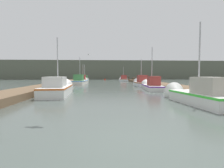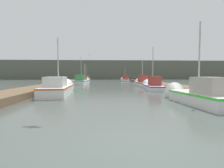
{
  "view_description": "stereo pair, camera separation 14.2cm",
  "coord_description": "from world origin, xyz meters",
  "px_view_note": "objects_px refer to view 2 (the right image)",
  "views": [
    {
      "loc": [
        -0.96,
        -3.74,
        1.57
      ],
      "look_at": [
        -0.21,
        8.01,
        0.92
      ],
      "focal_mm": 28.0,
      "sensor_mm": 36.0,
      "label": 1
    },
    {
      "loc": [
        -0.82,
        -3.75,
        1.57
      ],
      "look_at": [
        -0.21,
        8.01,
        0.92
      ],
      "focal_mm": 28.0,
      "sensor_mm": 36.0,
      "label": 2
    }
  ],
  "objects_px": {
    "fishing_boat_0": "(196,95)",
    "mooring_piling_2": "(130,78)",
    "fishing_boat_6": "(86,80)",
    "fishing_boat_7": "(125,79)",
    "channel_buoy": "(107,80)",
    "fishing_boat_4": "(82,81)",
    "fishing_boat_3": "(142,83)",
    "fishing_boat_5": "(85,80)",
    "mooring_piling_3": "(134,79)",
    "mooring_piling_1": "(136,80)",
    "fishing_boat_1": "(60,88)",
    "seagull_lead": "(90,55)",
    "fishing_boat_2": "(152,85)"
  },
  "relations": [
    {
      "from": "mooring_piling_2",
      "to": "fishing_boat_6",
      "type": "bearing_deg",
      "value": -157.71
    },
    {
      "from": "fishing_boat_0",
      "to": "seagull_lead",
      "type": "distance_m",
      "value": 17.4
    },
    {
      "from": "fishing_boat_5",
      "to": "mooring_piling_2",
      "type": "height_order",
      "value": "fishing_boat_5"
    },
    {
      "from": "fishing_boat_6",
      "to": "mooring_piling_3",
      "type": "height_order",
      "value": "fishing_boat_6"
    },
    {
      "from": "fishing_boat_1",
      "to": "seagull_lead",
      "type": "bearing_deg",
      "value": 77.89
    },
    {
      "from": "fishing_boat_5",
      "to": "mooring_piling_2",
      "type": "xyz_separation_m",
      "value": [
        9.91,
        8.9,
        0.16
      ]
    },
    {
      "from": "mooring_piling_1",
      "to": "mooring_piling_2",
      "type": "distance_m",
      "value": 7.36
    },
    {
      "from": "mooring_piling_1",
      "to": "mooring_piling_2",
      "type": "xyz_separation_m",
      "value": [
        0.0,
        7.36,
        0.07
      ]
    },
    {
      "from": "fishing_boat_1",
      "to": "channel_buoy",
      "type": "height_order",
      "value": "fishing_boat_1"
    },
    {
      "from": "fishing_boat_3",
      "to": "fishing_boat_5",
      "type": "height_order",
      "value": "fishing_boat_3"
    },
    {
      "from": "fishing_boat_4",
      "to": "mooring_piling_1",
      "type": "bearing_deg",
      "value": 35.62
    },
    {
      "from": "fishing_boat_0",
      "to": "fishing_boat_4",
      "type": "xyz_separation_m",
      "value": [
        -8.44,
        19.27,
        -0.01
      ]
    },
    {
      "from": "fishing_boat_0",
      "to": "mooring_piling_1",
      "type": "relative_size",
      "value": 4.74
    },
    {
      "from": "fishing_boat_3",
      "to": "channel_buoy",
      "type": "bearing_deg",
      "value": 102.1
    },
    {
      "from": "fishing_boat_5",
      "to": "mooring_piling_3",
      "type": "xyz_separation_m",
      "value": [
        9.96,
        3.78,
        0.05
      ]
    },
    {
      "from": "fishing_boat_7",
      "to": "mooring_piling_3",
      "type": "relative_size",
      "value": 4.64
    },
    {
      "from": "channel_buoy",
      "to": "mooring_piling_1",
      "type": "bearing_deg",
      "value": -69.37
    },
    {
      "from": "fishing_boat_7",
      "to": "channel_buoy",
      "type": "relative_size",
      "value": 4.77
    },
    {
      "from": "fishing_boat_0",
      "to": "mooring_piling_3",
      "type": "bearing_deg",
      "value": 82.24
    },
    {
      "from": "fishing_boat_3",
      "to": "fishing_boat_4",
      "type": "relative_size",
      "value": 0.82
    },
    {
      "from": "fishing_boat_6",
      "to": "mooring_piling_2",
      "type": "bearing_deg",
      "value": 19.76
    },
    {
      "from": "fishing_boat_4",
      "to": "mooring_piling_1",
      "type": "xyz_separation_m",
      "value": [
        9.91,
        5.77,
        0.09
      ]
    },
    {
      "from": "fishing_boat_0",
      "to": "channel_buoy",
      "type": "bearing_deg",
      "value": 91.21
    },
    {
      "from": "fishing_boat_4",
      "to": "fishing_boat_5",
      "type": "xyz_separation_m",
      "value": [
        -0.01,
        4.24,
        0.0
      ]
    },
    {
      "from": "fishing_boat_6",
      "to": "channel_buoy",
      "type": "xyz_separation_m",
      "value": [
        4.58,
        11.34,
        -0.31
      ]
    },
    {
      "from": "fishing_boat_7",
      "to": "fishing_boat_6",
      "type": "bearing_deg",
      "value": -155.87
    },
    {
      "from": "fishing_boat_3",
      "to": "mooring_piling_3",
      "type": "xyz_separation_m",
      "value": [
        1.22,
        12.84,
        0.04
      ]
    },
    {
      "from": "fishing_boat_6",
      "to": "seagull_lead",
      "type": "height_order",
      "value": "seagull_lead"
    },
    {
      "from": "fishing_boat_4",
      "to": "fishing_boat_6",
      "type": "relative_size",
      "value": 1.1
    },
    {
      "from": "fishing_boat_3",
      "to": "seagull_lead",
      "type": "relative_size",
      "value": 8.63
    },
    {
      "from": "fishing_boat_2",
      "to": "fishing_boat_4",
      "type": "distance_m",
      "value": 13.2
    },
    {
      "from": "fishing_boat_2",
      "to": "mooring_piling_1",
      "type": "height_order",
      "value": "fishing_boat_2"
    },
    {
      "from": "mooring_piling_3",
      "to": "mooring_piling_1",
      "type": "bearing_deg",
      "value": -91.2
    },
    {
      "from": "mooring_piling_2",
      "to": "channel_buoy",
      "type": "height_order",
      "value": "mooring_piling_2"
    },
    {
      "from": "channel_buoy",
      "to": "fishing_boat_0",
      "type": "bearing_deg",
      "value": -84.2
    },
    {
      "from": "fishing_boat_0",
      "to": "fishing_boat_5",
      "type": "bearing_deg",
      "value": 105.18
    },
    {
      "from": "fishing_boat_3",
      "to": "mooring_piling_3",
      "type": "height_order",
      "value": "fishing_boat_3"
    },
    {
      "from": "fishing_boat_2",
      "to": "fishing_boat_3",
      "type": "xyz_separation_m",
      "value": [
        0.09,
        5.15,
        0.07
      ]
    },
    {
      "from": "mooring_piling_2",
      "to": "fishing_boat_1",
      "type": "bearing_deg",
      "value": -109.91
    },
    {
      "from": "fishing_boat_4",
      "to": "seagull_lead",
      "type": "distance_m",
      "value": 5.6
    },
    {
      "from": "fishing_boat_0",
      "to": "mooring_piling_2",
      "type": "height_order",
      "value": "fishing_boat_0"
    },
    {
      "from": "fishing_boat_1",
      "to": "mooring_piling_1",
      "type": "bearing_deg",
      "value": 60.35
    },
    {
      "from": "fishing_boat_2",
      "to": "fishing_boat_3",
      "type": "bearing_deg",
      "value": 94.34
    },
    {
      "from": "seagull_lead",
      "to": "fishing_boat_0",
      "type": "bearing_deg",
      "value": -151.06
    },
    {
      "from": "fishing_boat_7",
      "to": "mooring_piling_1",
      "type": "distance_m",
      "value": 7.03
    },
    {
      "from": "fishing_boat_4",
      "to": "fishing_boat_2",
      "type": "bearing_deg",
      "value": -43.68
    },
    {
      "from": "mooring_piling_2",
      "to": "mooring_piling_3",
      "type": "xyz_separation_m",
      "value": [
        0.05,
        -5.12,
        -0.11
      ]
    },
    {
      "from": "mooring_piling_2",
      "to": "channel_buoy",
      "type": "xyz_separation_m",
      "value": [
        -5.49,
        7.22,
        -0.48
      ]
    },
    {
      "from": "fishing_boat_4",
      "to": "channel_buoy",
      "type": "relative_size",
      "value": 5.95
    },
    {
      "from": "fishing_boat_7",
      "to": "channel_buoy",
      "type": "bearing_deg",
      "value": 119.83
    }
  ]
}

